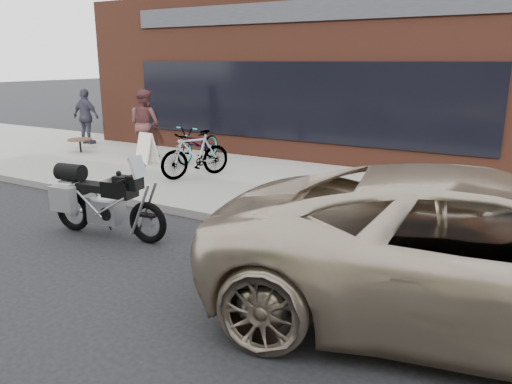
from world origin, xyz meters
name	(u,v)px	position (x,y,z in m)	size (l,w,h in m)	color
ground	(57,350)	(0.00, 0.00, 0.00)	(120.00, 120.00, 0.00)	black
near_sidewalk	(332,189)	(0.00, 7.00, 0.07)	(44.00, 6.00, 0.15)	gray
storefront	(358,75)	(-2.00, 13.98, 2.25)	(14.00, 10.07, 4.50)	#4F2619
motorcycle	(100,200)	(-2.14, 2.56, 0.58)	(2.13, 0.85, 1.35)	black
minivan	(493,254)	(3.50, 2.60, 0.82)	(2.71, 5.87, 1.63)	#BDAB93
bicycle_front	(198,143)	(-4.05, 7.68, 0.62)	(0.63, 1.80, 0.95)	gray
bicycle_rear	(195,154)	(-3.00, 6.17, 0.67)	(0.49, 1.74, 1.05)	gray
sandwich_sign	(147,148)	(-5.06, 6.81, 0.54)	(0.56, 0.52, 0.78)	beige
cafe_table	(80,140)	(-7.81, 7.00, 0.51)	(0.68, 0.68, 0.39)	black
cafe_patron_left	(145,124)	(-5.61, 7.38, 1.07)	(0.90, 0.70, 1.84)	#512B2C
cafe_patron_right	(86,117)	(-8.82, 8.17, 1.01)	(1.01, 0.42, 1.73)	#343341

